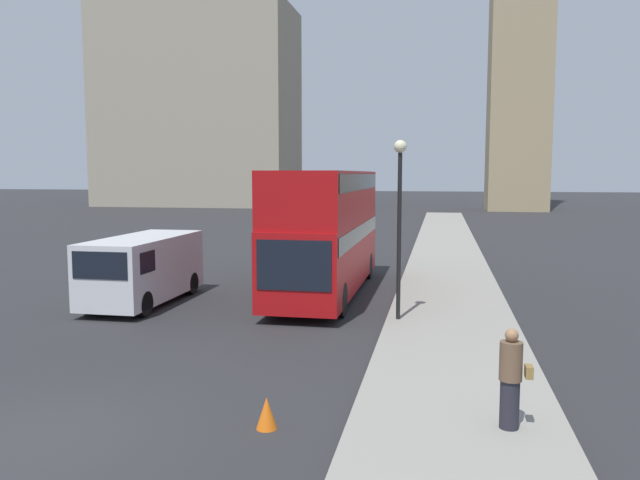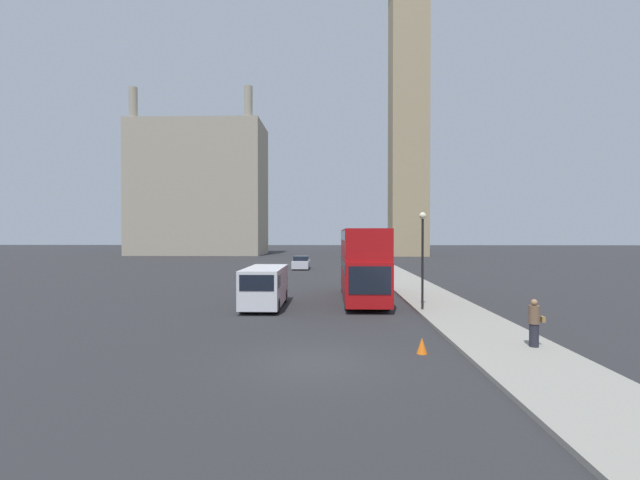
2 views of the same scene
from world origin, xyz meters
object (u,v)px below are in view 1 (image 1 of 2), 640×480
Objects in this scene: pedestrian at (511,379)px; parked_sedan at (311,223)px; red_double_decker_bus at (327,226)px; white_van at (142,268)px; street_lamp at (400,201)px.

parked_sedan is at bearing 106.90° from pedestrian.
red_double_decker_bus reaches higher than pedestrian.
white_van is at bearing 141.48° from pedestrian.
white_van is 26.57m from parked_sedan.
white_van is 8.92m from street_lamp.
street_lamp is 1.15× the size of parked_sedan.
red_double_decker_bus is 2.00× the size of street_lamp.
street_lamp is (2.85, -4.14, 1.10)m from red_double_decker_bus.
red_double_decker_bus is at bearing 114.09° from pedestrian.
pedestrian is (5.18, -11.58, -1.47)m from red_double_decker_bus.
pedestrian is (10.85, -8.63, -0.22)m from white_van.
red_double_decker_bus is at bearing -76.85° from parked_sedan.
pedestrian reaches higher than parked_sedan.
pedestrian is 0.38× the size of parked_sedan.
pedestrian is at bearing -65.91° from red_double_decker_bus.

